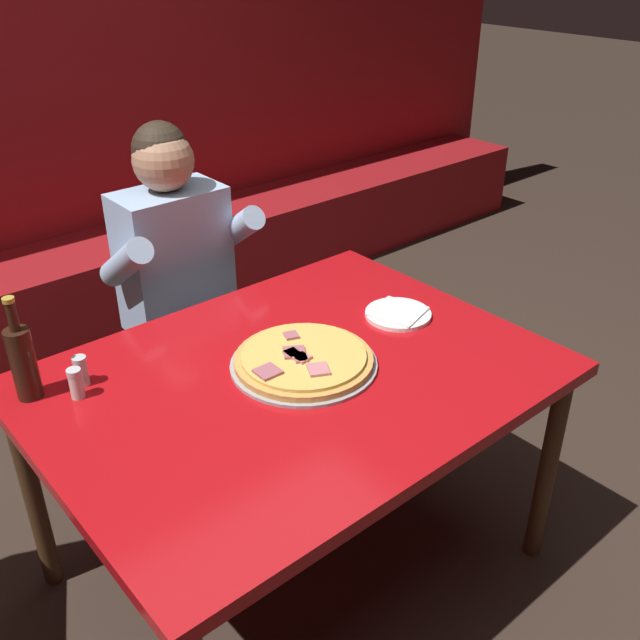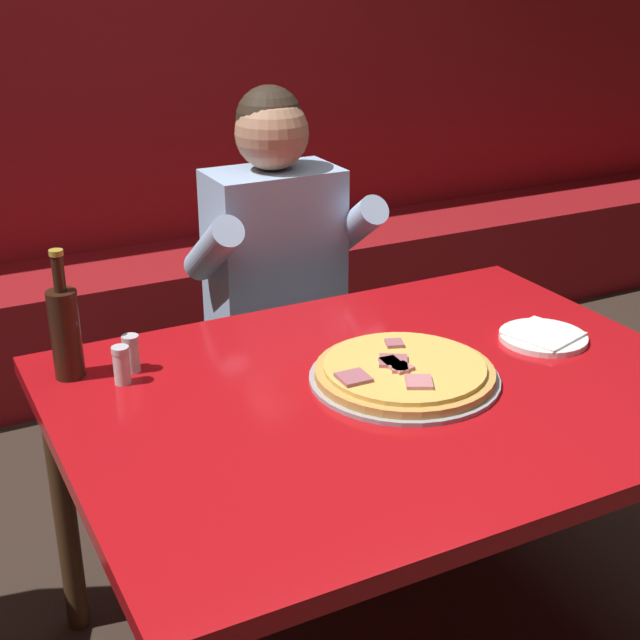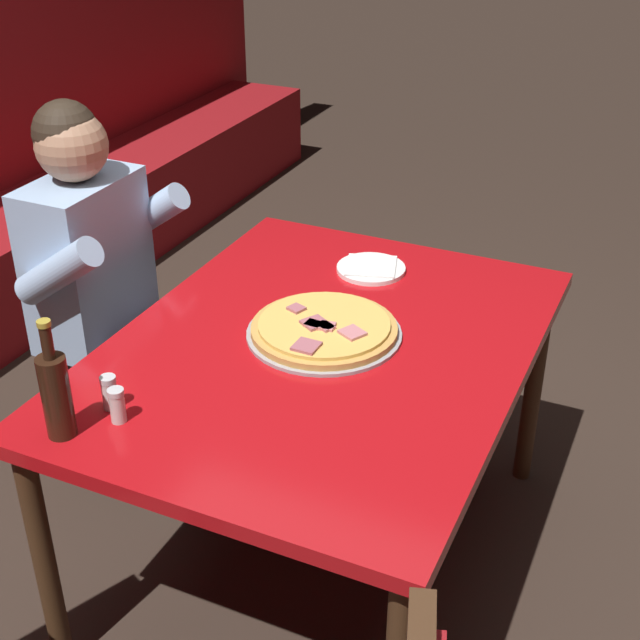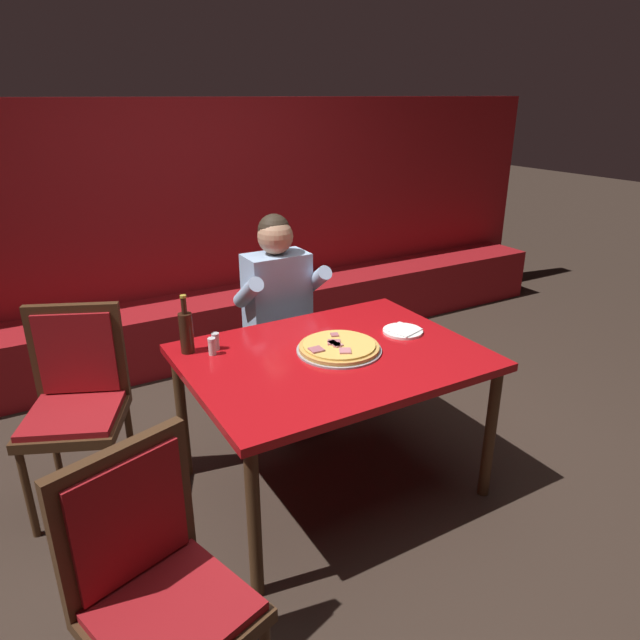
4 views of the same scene
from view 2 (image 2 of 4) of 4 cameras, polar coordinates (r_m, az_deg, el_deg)
The scene contains 9 objects.
booth_wall_panel at distance 3.80m, azimuth -13.21°, elevation 11.98°, with size 6.80×0.16×1.90m, color maroon.
booth_bench at distance 3.71m, azimuth -10.94°, elevation 0.24°, with size 6.46×0.48×0.46m, color maroon.
main_dining_table at distance 1.96m, azimuth 4.40°, elevation -6.10°, with size 1.39×1.05×0.75m.
pizza at distance 1.94m, azimuth 5.41°, elevation -3.38°, with size 0.42×0.42×0.05m.
plate_white_paper at distance 2.20m, azimuth 14.09°, elevation -1.04°, with size 0.21×0.21×0.02m.
beer_bottle at distance 1.99m, azimuth -15.99°, elevation -0.63°, with size 0.07×0.07×0.29m.
shaker_red_pepper_flakes at distance 1.96m, azimuth -12.58°, elevation -2.94°, with size 0.04×0.04×0.09m.
shaker_parmesan at distance 2.01m, azimuth -11.97°, elevation -2.22°, with size 0.04×0.04×0.09m.
diner_seated_blue_shirt at distance 2.59m, azimuth -2.13°, elevation 1.99°, with size 0.53×0.53×1.27m.
Camera 2 is at (-0.91, -1.45, 1.63)m, focal length 50.00 mm.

